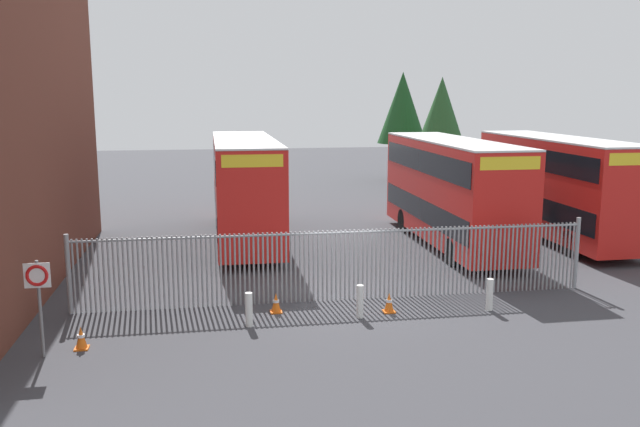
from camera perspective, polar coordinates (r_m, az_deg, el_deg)
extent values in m
plane|color=#3D3D42|center=(28.32, -1.33, -2.57)|extent=(100.00, 100.00, 0.00)
cylinder|color=gray|center=(20.44, -20.74, -5.10)|extent=(0.06, 0.06, 2.20)
cylinder|color=gray|center=(20.41, -20.36, -5.10)|extent=(0.06, 0.06, 2.20)
cylinder|color=gray|center=(20.38, -19.97, -5.10)|extent=(0.06, 0.06, 2.20)
cylinder|color=gray|center=(20.36, -19.58, -5.09)|extent=(0.06, 0.06, 2.20)
cylinder|color=gray|center=(20.33, -19.19, -5.08)|extent=(0.06, 0.06, 2.20)
cylinder|color=gray|center=(20.31, -18.81, -5.08)|extent=(0.06, 0.06, 2.20)
cylinder|color=gray|center=(20.28, -18.42, -5.07)|extent=(0.06, 0.06, 2.20)
cylinder|color=gray|center=(20.26, -18.03, -5.07)|extent=(0.06, 0.06, 2.20)
cylinder|color=gray|center=(20.24, -17.63, -5.06)|extent=(0.06, 0.06, 2.20)
cylinder|color=gray|center=(20.22, -17.24, -5.05)|extent=(0.06, 0.06, 2.20)
cylinder|color=gray|center=(20.20, -16.85, -5.05)|extent=(0.06, 0.06, 2.20)
cylinder|color=gray|center=(20.18, -16.45, -5.04)|extent=(0.06, 0.06, 2.20)
cylinder|color=gray|center=(20.17, -16.06, -5.03)|extent=(0.06, 0.06, 2.20)
cylinder|color=gray|center=(20.15, -15.67, -5.03)|extent=(0.06, 0.06, 2.20)
cylinder|color=gray|center=(20.14, -15.27, -5.02)|extent=(0.06, 0.06, 2.20)
cylinder|color=gray|center=(20.12, -14.87, -5.01)|extent=(0.06, 0.06, 2.20)
cylinder|color=gray|center=(20.11, -14.48, -5.00)|extent=(0.06, 0.06, 2.20)
cylinder|color=gray|center=(20.10, -14.08, -4.99)|extent=(0.06, 0.06, 2.20)
cylinder|color=gray|center=(20.08, -13.68, -4.98)|extent=(0.06, 0.06, 2.20)
cylinder|color=gray|center=(20.07, -13.28, -4.98)|extent=(0.06, 0.06, 2.20)
cylinder|color=gray|center=(20.06, -12.89, -4.97)|extent=(0.06, 0.06, 2.20)
cylinder|color=gray|center=(20.06, -12.49, -4.96)|extent=(0.06, 0.06, 2.20)
cylinder|color=gray|center=(20.05, -12.09, -4.95)|extent=(0.06, 0.06, 2.20)
cylinder|color=gray|center=(20.04, -11.69, -4.94)|extent=(0.06, 0.06, 2.20)
cylinder|color=gray|center=(20.04, -11.29, -4.93)|extent=(0.06, 0.06, 2.20)
cylinder|color=gray|center=(20.03, -10.89, -4.92)|extent=(0.06, 0.06, 2.20)
cylinder|color=gray|center=(20.03, -10.49, -4.91)|extent=(0.06, 0.06, 2.20)
cylinder|color=gray|center=(20.02, -10.09, -4.89)|extent=(0.06, 0.06, 2.20)
cylinder|color=gray|center=(20.02, -9.69, -4.88)|extent=(0.06, 0.06, 2.20)
cylinder|color=gray|center=(20.02, -9.29, -4.87)|extent=(0.06, 0.06, 2.20)
cylinder|color=gray|center=(20.02, -8.89, -4.86)|extent=(0.06, 0.06, 2.20)
cylinder|color=gray|center=(20.02, -8.49, -4.85)|extent=(0.06, 0.06, 2.20)
cylinder|color=gray|center=(20.02, -8.09, -4.84)|extent=(0.06, 0.06, 2.20)
cylinder|color=gray|center=(20.03, -7.69, -4.82)|extent=(0.06, 0.06, 2.20)
cylinder|color=gray|center=(20.03, -7.29, -4.81)|extent=(0.06, 0.06, 2.20)
cylinder|color=gray|center=(20.04, -6.89, -4.80)|extent=(0.06, 0.06, 2.20)
cylinder|color=gray|center=(20.04, -6.49, -4.79)|extent=(0.06, 0.06, 2.20)
cylinder|color=gray|center=(20.05, -6.09, -4.77)|extent=(0.06, 0.06, 2.20)
cylinder|color=gray|center=(20.06, -5.69, -4.76)|extent=(0.06, 0.06, 2.20)
cylinder|color=gray|center=(20.07, -5.29, -4.75)|extent=(0.06, 0.06, 2.20)
cylinder|color=gray|center=(20.08, -4.89, -4.73)|extent=(0.06, 0.06, 2.20)
cylinder|color=gray|center=(20.09, -4.49, -4.72)|extent=(0.06, 0.06, 2.20)
cylinder|color=gray|center=(20.10, -4.10, -4.70)|extent=(0.06, 0.06, 2.20)
cylinder|color=gray|center=(20.11, -3.70, -4.69)|extent=(0.06, 0.06, 2.20)
cylinder|color=gray|center=(20.13, -3.30, -4.67)|extent=(0.06, 0.06, 2.20)
cylinder|color=gray|center=(20.14, -2.91, -4.66)|extent=(0.06, 0.06, 2.20)
cylinder|color=gray|center=(20.16, -2.51, -4.64)|extent=(0.06, 0.06, 2.20)
cylinder|color=gray|center=(20.17, -2.12, -4.63)|extent=(0.06, 0.06, 2.20)
cylinder|color=gray|center=(20.19, -1.73, -4.61)|extent=(0.06, 0.06, 2.20)
cylinder|color=gray|center=(20.21, -1.33, -4.60)|extent=(0.06, 0.06, 2.20)
cylinder|color=gray|center=(20.23, -0.94, -4.58)|extent=(0.06, 0.06, 2.20)
cylinder|color=gray|center=(20.25, -0.55, -4.56)|extent=(0.06, 0.06, 2.20)
cylinder|color=gray|center=(20.27, -0.16, -4.55)|extent=(0.06, 0.06, 2.20)
cylinder|color=gray|center=(20.29, 0.23, -4.53)|extent=(0.06, 0.06, 2.20)
cylinder|color=gray|center=(20.31, 0.62, -4.51)|extent=(0.06, 0.06, 2.20)
cylinder|color=gray|center=(20.34, 1.01, -4.50)|extent=(0.06, 0.06, 2.20)
cylinder|color=gray|center=(20.36, 1.40, -4.48)|extent=(0.06, 0.06, 2.20)
cylinder|color=gray|center=(20.39, 1.78, -4.46)|extent=(0.06, 0.06, 2.20)
cylinder|color=gray|center=(20.42, 2.17, -4.45)|extent=(0.06, 0.06, 2.20)
cylinder|color=gray|center=(20.44, 2.55, -4.43)|extent=(0.06, 0.06, 2.20)
cylinder|color=gray|center=(20.47, 2.93, -4.41)|extent=(0.06, 0.06, 2.20)
cylinder|color=gray|center=(20.50, 3.31, -4.39)|extent=(0.06, 0.06, 2.20)
cylinder|color=gray|center=(20.53, 3.70, -4.38)|extent=(0.06, 0.06, 2.20)
cylinder|color=gray|center=(20.56, 4.07, -4.36)|extent=(0.06, 0.06, 2.20)
cylinder|color=gray|center=(20.60, 4.45, -4.34)|extent=(0.06, 0.06, 2.20)
cylinder|color=gray|center=(20.63, 4.83, -4.32)|extent=(0.06, 0.06, 2.20)
cylinder|color=gray|center=(20.66, 5.21, -4.30)|extent=(0.06, 0.06, 2.20)
cylinder|color=gray|center=(20.70, 5.58, -4.28)|extent=(0.06, 0.06, 2.20)
cylinder|color=gray|center=(20.73, 5.95, -4.27)|extent=(0.06, 0.06, 2.20)
cylinder|color=gray|center=(20.77, 6.33, -4.25)|extent=(0.06, 0.06, 2.20)
cylinder|color=gray|center=(20.81, 6.70, -4.23)|extent=(0.06, 0.06, 2.20)
cylinder|color=gray|center=(20.85, 7.07, -4.21)|extent=(0.06, 0.06, 2.20)
cylinder|color=gray|center=(20.89, 7.43, -4.19)|extent=(0.06, 0.06, 2.20)
cylinder|color=gray|center=(20.93, 7.80, -4.17)|extent=(0.06, 0.06, 2.20)
cylinder|color=gray|center=(20.97, 8.17, -4.15)|extent=(0.06, 0.06, 2.20)
cylinder|color=gray|center=(21.01, 8.53, -4.13)|extent=(0.06, 0.06, 2.20)
cylinder|color=gray|center=(21.05, 8.89, -4.11)|extent=(0.06, 0.06, 2.20)
cylinder|color=gray|center=(21.09, 9.25, -4.09)|extent=(0.06, 0.06, 2.20)
cylinder|color=gray|center=(21.14, 9.61, -4.07)|extent=(0.06, 0.06, 2.20)
cylinder|color=gray|center=(21.18, 9.97, -4.05)|extent=(0.06, 0.06, 2.20)
cylinder|color=gray|center=(21.23, 10.32, -4.03)|extent=(0.06, 0.06, 2.20)
cylinder|color=gray|center=(21.28, 10.68, -4.01)|extent=(0.06, 0.06, 2.20)
cylinder|color=gray|center=(21.32, 11.03, -3.99)|extent=(0.06, 0.06, 2.20)
cylinder|color=gray|center=(21.37, 11.38, -3.97)|extent=(0.06, 0.06, 2.20)
cylinder|color=gray|center=(21.42, 11.73, -3.95)|extent=(0.06, 0.06, 2.20)
cylinder|color=gray|center=(21.47, 12.08, -3.93)|extent=(0.06, 0.06, 2.20)
cylinder|color=gray|center=(21.52, 12.43, -3.91)|extent=(0.06, 0.06, 2.20)
cylinder|color=gray|center=(21.57, 12.77, -3.89)|extent=(0.06, 0.06, 2.20)
cylinder|color=gray|center=(21.63, 13.11, -3.87)|extent=(0.06, 0.06, 2.20)
cylinder|color=gray|center=(21.68, 13.46, -3.85)|extent=(0.06, 0.06, 2.20)
cylinder|color=gray|center=(21.73, 13.79, -3.83)|extent=(0.06, 0.06, 2.20)
cylinder|color=gray|center=(21.79, 14.13, -3.81)|extent=(0.06, 0.06, 2.20)
cylinder|color=gray|center=(21.84, 14.47, -3.79)|extent=(0.06, 0.06, 2.20)
cylinder|color=gray|center=(21.90, 14.80, -3.77)|extent=(0.06, 0.06, 2.20)
cylinder|color=gray|center=(21.96, 15.14, -3.75)|extent=(0.06, 0.06, 2.20)
cylinder|color=gray|center=(22.01, 15.47, -3.73)|extent=(0.06, 0.06, 2.20)
cylinder|color=gray|center=(22.07, 15.80, -3.71)|extent=(0.06, 0.06, 2.20)
cylinder|color=gray|center=(22.13, 16.12, -3.69)|extent=(0.06, 0.06, 2.20)
cylinder|color=gray|center=(22.19, 16.45, -3.67)|extent=(0.06, 0.06, 2.20)
cylinder|color=gray|center=(22.25, 16.77, -3.65)|extent=(0.06, 0.06, 2.20)
cylinder|color=gray|center=(22.31, 17.10, -3.63)|extent=(0.06, 0.06, 2.20)
cylinder|color=gray|center=(22.38, 17.42, -3.61)|extent=(0.06, 0.06, 2.20)
cylinder|color=gray|center=(22.44, 17.73, -3.59)|extent=(0.06, 0.06, 2.20)
cylinder|color=gray|center=(22.50, 18.05, -3.57)|extent=(0.06, 0.06, 2.20)
cylinder|color=gray|center=(22.57, 18.37, -3.55)|extent=(0.06, 0.06, 2.20)
cylinder|color=gray|center=(22.63, 18.68, -3.53)|extent=(0.06, 0.06, 2.20)
cylinder|color=gray|center=(22.70, 18.99, -3.51)|extent=(0.06, 0.06, 2.20)
cylinder|color=gray|center=(22.76, 19.30, -3.49)|extent=(0.06, 0.06, 2.20)
cylinder|color=gray|center=(22.83, 19.61, -3.47)|extent=(0.06, 0.06, 2.20)
cylinder|color=gray|center=(22.90, 19.91, -3.45)|extent=(0.06, 0.06, 2.20)
cylinder|color=gray|center=(22.96, 20.22, -3.42)|extent=(0.06, 0.06, 2.20)
cylinder|color=gray|center=(23.03, 20.52, -3.40)|extent=(0.06, 0.06, 2.20)
cylinder|color=gray|center=(23.10, 20.82, -3.38)|extent=(0.06, 0.06, 2.20)
cylinder|color=gray|center=(23.17, 21.12, -3.36)|extent=(0.06, 0.06, 2.20)
cylinder|color=gray|center=(20.14, 1.60, -1.66)|extent=(15.76, 0.07, 0.07)
cylinder|color=gray|center=(20.42, -20.75, -4.90)|extent=(0.14, 0.14, 2.35)
cylinder|color=gray|center=(23.15, 21.13, -3.18)|extent=(0.14, 0.14, 2.35)
cube|color=red|center=(28.54, -6.46, 2.27)|extent=(2.50, 10.80, 4.00)
cube|color=black|center=(28.66, -6.43, 0.68)|extent=(2.54, 10.37, 0.90)
cube|color=black|center=(28.40, -6.51, 4.67)|extent=(2.54, 10.37, 0.90)
cube|color=yellow|center=(23.04, -5.82, 4.52)|extent=(2.12, 0.12, 0.44)
cube|color=silver|center=(28.33, -6.54, 6.34)|extent=(2.50, 10.80, 0.08)
cylinder|color=black|center=(25.54, -8.44, -2.90)|extent=(0.30, 1.04, 1.04)
cylinder|color=black|center=(25.66, -3.52, -2.74)|extent=(0.30, 1.04, 1.04)
cylinder|color=black|center=(31.73, -8.66, -0.33)|extent=(0.30, 1.04, 1.04)
cylinder|color=black|center=(31.83, -4.70, -0.22)|extent=(0.30, 1.04, 1.04)
cube|color=red|center=(28.12, 11.16, 2.02)|extent=(2.50, 10.80, 4.00)
cube|color=black|center=(28.24, 11.10, 0.41)|extent=(2.54, 10.37, 0.90)
cube|color=black|center=(27.97, 11.24, 4.45)|extent=(2.54, 10.37, 0.90)
cube|color=yellow|center=(23.03, 15.96, 4.18)|extent=(2.12, 0.12, 0.44)
cube|color=silver|center=(27.91, 11.30, 6.15)|extent=(2.50, 10.80, 0.08)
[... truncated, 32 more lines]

